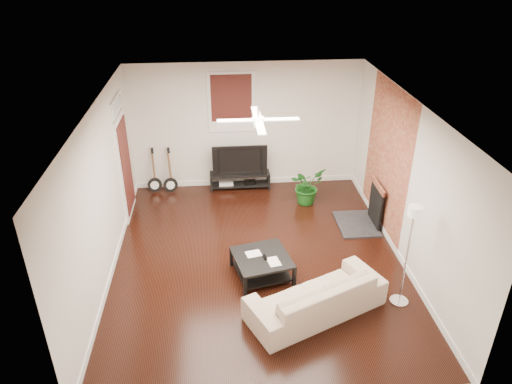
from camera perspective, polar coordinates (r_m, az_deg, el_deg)
room at (r=7.80m, az=0.25°, el=0.25°), size 5.01×6.01×2.81m
brick_accent at (r=9.22m, az=15.30°, el=3.75°), size 0.02×2.20×2.80m
fireplace at (r=9.54m, az=12.97°, el=-1.44°), size 0.80×1.10×0.92m
window_back at (r=10.32m, az=-2.94°, el=10.59°), size 1.00×0.06×1.30m
door_left at (r=9.73m, az=-15.42°, el=4.07°), size 0.08×1.00×2.50m
tv_stand at (r=10.81m, az=-1.92°, el=1.36°), size 1.34×0.36×0.37m
tv at (r=10.60m, az=-1.98°, el=4.00°), size 1.20×0.16×0.69m
coffee_table at (r=8.10m, az=0.70°, el=-8.77°), size 1.06×1.06×0.37m
sofa at (r=7.37m, az=7.16°, el=-12.12°), size 2.27×1.63×0.62m
floor_lamp at (r=7.49m, az=17.51°, el=-7.34°), size 0.38×0.38×1.73m
potted_plant at (r=10.18m, az=6.07°, el=0.75°), size 0.95×0.93×0.80m
guitar_left at (r=10.73m, az=-12.11°, el=2.40°), size 0.34×0.26×1.01m
guitar_right at (r=10.66m, az=-10.26°, el=2.41°), size 0.36×0.29×1.01m
ceiling_fan at (r=7.32m, az=0.27°, el=8.59°), size 1.24×1.24×0.32m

